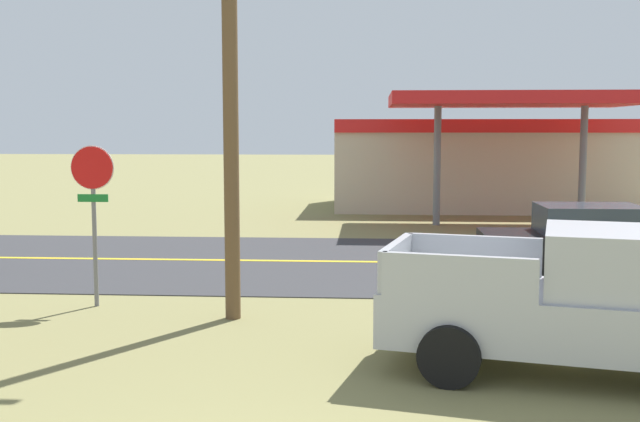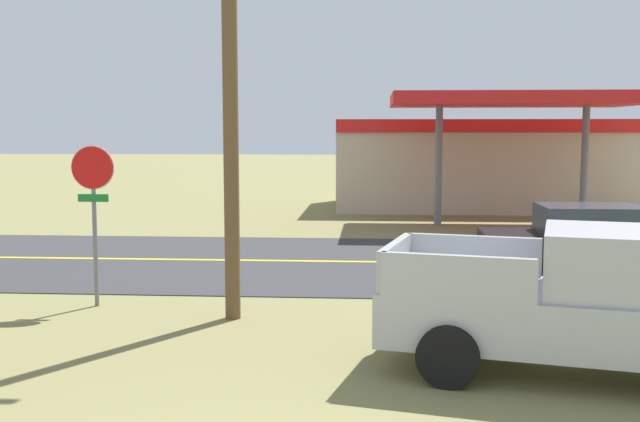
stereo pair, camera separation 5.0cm
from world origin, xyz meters
name	(u,v)px [view 2 (the right image)]	position (x,y,z in m)	size (l,w,h in m)	color
road_asphalt	(334,262)	(0.00, 13.00, 0.01)	(140.00, 8.00, 0.02)	#333335
road_centre_line	(334,261)	(0.00, 13.00, 0.02)	(126.00, 0.20, 0.01)	gold
stop_sign	(93,196)	(-4.13, 8.08, 2.03)	(0.80, 0.08, 2.95)	slate
utility_pole	(230,33)	(-1.46, 7.35, 4.83)	(2.03, 0.26, 9.03)	brown
gas_station	(486,161)	(5.53, 26.13, 1.94)	(12.00, 11.50, 4.40)	beige
pickup_silver_parked_on_lawn	(588,304)	(3.75, 4.62, 0.96)	(5.51, 3.11, 1.96)	#A8AAAF
car_black_near_lane	(584,243)	(5.42, 11.00, 0.83)	(4.20, 2.00, 1.64)	black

